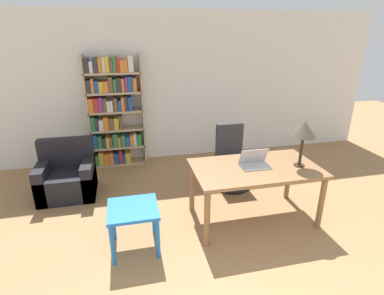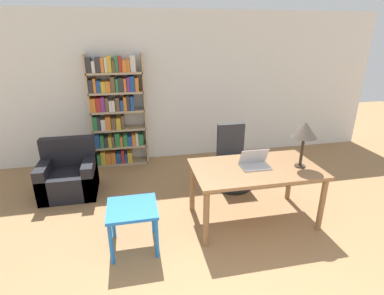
% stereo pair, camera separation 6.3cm
% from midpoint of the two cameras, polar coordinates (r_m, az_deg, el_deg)
% --- Properties ---
extents(wall_back, '(8.00, 0.06, 2.70)m').
position_cam_midpoint_polar(wall_back, '(5.70, -3.77, 11.26)').
color(wall_back, white).
rests_on(wall_back, ground_plane).
extents(desk, '(1.57, 0.90, 0.75)m').
position_cam_midpoint_polar(desk, '(3.86, 11.43, -4.91)').
color(desk, olive).
rests_on(desk, ground_plane).
extents(laptop, '(0.36, 0.23, 0.22)m').
position_cam_midpoint_polar(laptop, '(3.81, 11.35, -2.81)').
color(laptop, '#B2B2B7').
rests_on(laptop, desk).
extents(table_lamp, '(0.30, 0.30, 0.58)m').
position_cam_midpoint_polar(table_lamp, '(3.84, 20.12, 3.12)').
color(table_lamp, '#2D2319').
rests_on(table_lamp, desk).
extents(office_chair, '(0.60, 0.60, 0.99)m').
position_cam_midpoint_polar(office_chair, '(4.79, 7.07, -2.52)').
color(office_chair, black).
rests_on(office_chair, ground_plane).
extents(side_table_blue, '(0.55, 0.53, 0.53)m').
position_cam_midpoint_polar(side_table_blue, '(3.45, -11.65, -12.39)').
color(side_table_blue, blue).
rests_on(side_table_blue, ground_plane).
extents(armchair, '(0.79, 0.68, 0.83)m').
position_cam_midpoint_polar(armchair, '(4.91, -23.00, -5.29)').
color(armchair, black).
rests_on(armchair, ground_plane).
extents(bookshelf, '(0.98, 0.28, 1.99)m').
position_cam_midpoint_polar(bookshelf, '(5.52, -15.11, 6.46)').
color(bookshelf, tan).
rests_on(bookshelf, ground_plane).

